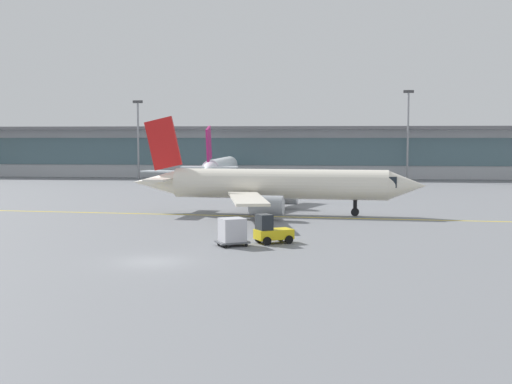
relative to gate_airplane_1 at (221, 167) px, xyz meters
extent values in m
plane|color=slate|center=(6.72, -67.48, -2.77)|extent=(400.00, 400.00, 0.00)
cube|color=yellow|center=(12.56, -43.40, -2.77)|extent=(109.68, 9.12, 0.01)
cube|color=#B2B7BC|center=(6.72, 21.71, 1.73)|extent=(213.93, 8.00, 9.00)
cube|color=slate|center=(6.72, 17.63, 2.18)|extent=(205.37, 0.16, 5.04)
cube|color=slate|center=(6.72, 20.21, 6.53)|extent=(222.48, 11.00, 0.60)
cylinder|color=white|center=(0.00, 0.36, 0.09)|extent=(2.91, 20.03, 2.78)
cone|color=white|center=(-0.08, 12.03, 0.09)|extent=(2.66, 3.35, 2.64)
cube|color=black|center=(-0.06, 9.81, 0.44)|extent=(2.18, 2.52, 0.97)
cone|color=white|center=(0.08, -11.87, 0.09)|extent=(2.39, 4.46, 2.36)
cube|color=white|center=(-7.10, -1.32, -0.67)|extent=(11.72, 5.61, 0.23)
cylinder|color=#999EA3|center=(-4.82, -0.08, -1.45)|extent=(1.74, 2.95, 1.72)
cube|color=white|center=(7.12, -1.23, -0.67)|extent=(11.72, 5.74, 0.23)
cylinder|color=#999EA3|center=(4.82, -0.02, -1.45)|extent=(1.74, 2.95, 1.72)
cube|color=#B21E66|center=(0.07, -10.98, 3.85)|extent=(0.32, 3.75, 5.23)
cube|color=white|center=(-1.98, -10.67, 0.51)|extent=(4.10, 1.99, 0.20)
cube|color=white|center=(2.11, -10.64, 0.51)|extent=(4.10, 1.99, 0.20)
cylinder|color=black|center=(-0.05, 7.36, -2.03)|extent=(0.36, 0.36, 1.47)
cylinder|color=black|center=(-0.05, 7.36, -2.40)|extent=(0.45, 0.74, 0.74)
cylinder|color=black|center=(-1.87, -1.29, -2.03)|extent=(0.36, 0.36, 1.47)
cylinder|color=black|center=(-1.87, -1.29, -2.40)|extent=(0.45, 0.74, 0.74)
cylinder|color=black|center=(1.89, -1.26, -2.03)|extent=(0.36, 0.36, 1.47)
cylinder|color=black|center=(1.89, -1.26, -2.40)|extent=(0.45, 0.74, 0.74)
cylinder|color=silver|center=(12.56, -41.40, 0.22)|extent=(21.10, 4.56, 2.91)
cone|color=silver|center=(24.73, -42.38, 0.22)|extent=(3.70, 3.03, 2.76)
cube|color=black|center=(22.41, -42.19, 0.59)|extent=(2.79, 2.47, 1.02)
cone|color=silver|center=(-0.20, -40.39, 0.22)|extent=(4.83, 2.83, 2.47)
cube|color=silver|center=(11.44, -33.85, -0.58)|extent=(6.77, 12.17, 0.24)
cylinder|color=#999EA3|center=(12.53, -36.34, -1.39)|extent=(3.21, 2.03, 1.80)
cube|color=silver|center=(10.26, -48.68, -0.58)|extent=(5.06, 12.28, 0.24)
cylinder|color=#999EA3|center=(11.73, -46.40, -1.39)|extent=(3.21, 2.03, 1.80)
cube|color=red|center=(0.73, -40.46, 4.16)|extent=(3.93, 0.62, 5.47)
cube|color=silver|center=(1.24, -38.36, 0.66)|extent=(2.39, 4.43, 0.21)
cube|color=silver|center=(0.90, -42.62, 0.66)|extent=(2.39, 4.43, 0.21)
cylinder|color=black|center=(19.86, -41.99, -2.00)|extent=(0.38, 0.38, 1.54)
cylinder|color=black|center=(19.86, -41.99, -2.39)|extent=(0.80, 0.53, 0.77)
cylinder|color=black|center=(11.01, -39.31, -2.00)|extent=(0.38, 0.38, 1.54)
cylinder|color=black|center=(11.01, -39.31, -2.39)|extent=(0.80, 0.53, 0.77)
cylinder|color=black|center=(10.69, -43.23, -2.00)|extent=(0.38, 0.38, 1.54)
cylinder|color=black|center=(10.69, -43.23, -2.39)|extent=(0.80, 0.53, 0.77)
cube|color=yellow|center=(13.46, -59.53, -2.12)|extent=(2.95, 2.50, 0.70)
cube|color=#1E2328|center=(12.81, -59.90, -1.22)|extent=(1.39, 1.52, 1.10)
cylinder|color=black|center=(13.86, -58.51, -2.47)|extent=(0.63, 0.49, 0.60)
cylinder|color=black|center=(14.55, -59.72, -2.47)|extent=(0.63, 0.49, 0.60)
cylinder|color=black|center=(12.38, -59.34, -2.47)|extent=(0.63, 0.49, 0.60)
cylinder|color=black|center=(13.07, -60.56, -2.47)|extent=(0.63, 0.49, 0.60)
cube|color=#595B60|center=(10.71, -61.10, -2.49)|extent=(2.62, 2.43, 0.12)
cube|color=silver|center=(10.71, -61.10, -1.63)|extent=(2.13, 2.09, 1.60)
cylinder|color=black|center=(11.01, -60.12, -2.66)|extent=(0.24, 0.20, 0.22)
cylinder|color=black|center=(11.70, -61.34, -2.66)|extent=(0.24, 0.20, 0.22)
cylinder|color=black|center=(9.71, -60.86, -2.66)|extent=(0.24, 0.20, 0.22)
cylinder|color=black|center=(10.40, -62.07, -2.66)|extent=(0.24, 0.20, 0.22)
cylinder|color=gray|center=(-17.47, 13.73, 4.13)|extent=(0.36, 0.36, 13.81)
cube|color=#3F3F42|center=(-17.47, 13.73, 11.29)|extent=(1.80, 0.30, 0.50)
cylinder|color=gray|center=(31.09, 14.10, 4.89)|extent=(0.36, 0.36, 15.33)
cube|color=#3F3F42|center=(31.09, 14.10, 12.81)|extent=(1.80, 0.30, 0.50)
camera|label=1|loc=(17.33, -106.94, 4.71)|focal=47.32mm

